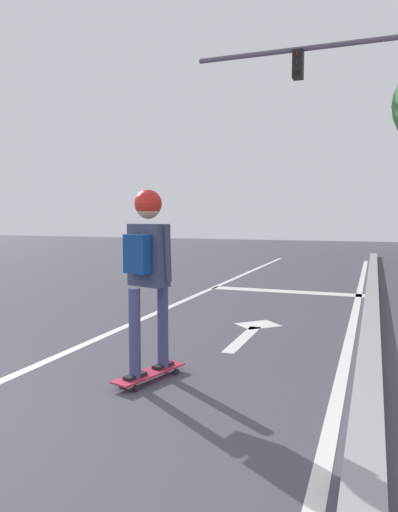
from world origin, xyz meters
name	(u,v)px	position (x,y,z in m)	size (l,w,h in m)	color
lane_line_center	(178,303)	(-0.04, 6.00, 0.00)	(0.12, 20.00, 0.01)	silver
lane_line_curbside	(355,315)	(3.04, 6.00, 0.00)	(0.12, 20.00, 0.01)	silver
stop_bar	(286,291)	(1.57, 8.06, 0.00)	(3.23, 0.40, 0.01)	silver
lane_arrow_stem	(243,339)	(1.73, 3.97, 0.00)	(0.16, 1.40, 0.01)	silver
lane_arrow_head	(258,325)	(1.73, 4.82, 0.00)	(0.56, 0.44, 0.01)	silver
curb_strip	(371,312)	(3.29, 6.00, 0.07)	(0.24, 24.00, 0.14)	#9C949A
skateboard	(150,373)	(1.29, 2.13, 0.07)	(0.44, 0.87, 0.08)	#BA233C
skater	(148,256)	(1.29, 2.12, 1.21)	(0.47, 0.64, 1.75)	#3E4174
traffic_signal_mast	(360,110)	(2.91, 9.56, 3.98)	(4.96, 0.34, 5.94)	#605267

